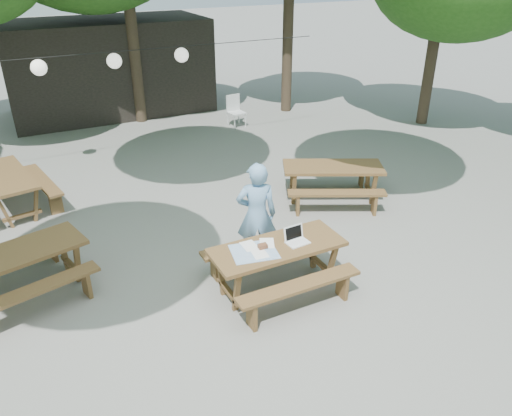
{
  "coord_description": "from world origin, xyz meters",
  "views": [
    {
      "loc": [
        -2.55,
        -5.75,
        4.6
      ],
      "look_at": [
        0.56,
        0.4,
        1.05
      ],
      "focal_mm": 35.0,
      "sensor_mm": 36.0,
      "label": 1
    }
  ],
  "objects_px": {
    "plastic_chair": "(236,117)",
    "woman": "(257,215)",
    "main_picnic_table": "(277,266)",
    "picnic_table_nw": "(17,274)"
  },
  "relations": [
    {
      "from": "picnic_table_nw",
      "to": "woman",
      "type": "distance_m",
      "value": 3.68
    },
    {
      "from": "main_picnic_table",
      "to": "woman",
      "type": "distance_m",
      "value": 0.92
    },
    {
      "from": "woman",
      "to": "main_picnic_table",
      "type": "bearing_deg",
      "value": 107.7
    },
    {
      "from": "main_picnic_table",
      "to": "plastic_chair",
      "type": "xyz_separation_m",
      "value": [
        2.81,
        7.53,
        -0.13
      ]
    },
    {
      "from": "picnic_table_nw",
      "to": "woman",
      "type": "relative_size",
      "value": 1.26
    },
    {
      "from": "main_picnic_table",
      "to": "plastic_chair",
      "type": "height_order",
      "value": "plastic_chair"
    },
    {
      "from": "main_picnic_table",
      "to": "woman",
      "type": "bearing_deg",
      "value": 86.71
    },
    {
      "from": "main_picnic_table",
      "to": "picnic_table_nw",
      "type": "distance_m",
      "value": 3.84
    },
    {
      "from": "main_picnic_table",
      "to": "picnic_table_nw",
      "type": "relative_size",
      "value": 0.9
    },
    {
      "from": "plastic_chair",
      "to": "woman",
      "type": "bearing_deg",
      "value": -118.99
    }
  ]
}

